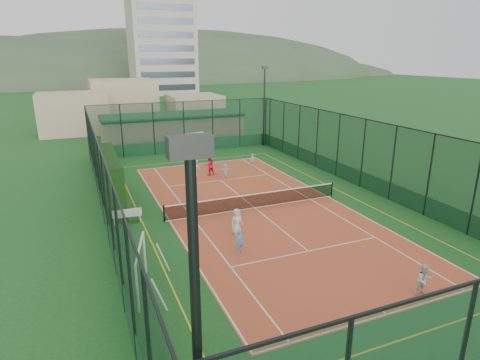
% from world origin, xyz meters
% --- Properties ---
extents(ground, '(300.00, 300.00, 0.00)m').
position_xyz_m(ground, '(0.00, 0.00, 0.00)').
color(ground, '#1B511F').
rests_on(ground, ground).
extents(court_slab, '(11.17, 23.97, 0.01)m').
position_xyz_m(court_slab, '(0.00, 0.00, 0.01)').
color(court_slab, '#AA4F25').
rests_on(court_slab, ground).
extents(tennis_net, '(11.67, 0.12, 1.06)m').
position_xyz_m(tennis_net, '(0.00, 0.00, 0.53)').
color(tennis_net, black).
rests_on(tennis_net, ground).
extents(perimeter_fence, '(18.12, 34.12, 5.00)m').
position_xyz_m(perimeter_fence, '(0.00, 0.00, 2.50)').
color(perimeter_fence, '#113420').
rests_on(perimeter_fence, ground).
extents(floodlight_ne, '(0.60, 0.26, 8.25)m').
position_xyz_m(floodlight_ne, '(8.60, 16.60, 4.12)').
color(floodlight_ne, black).
rests_on(floodlight_ne, ground).
extents(clubhouse, '(15.20, 7.20, 3.15)m').
position_xyz_m(clubhouse, '(0.00, 22.00, 1.57)').
color(clubhouse, tan).
rests_on(clubhouse, ground).
extents(apartment_tower, '(15.00, 12.00, 30.00)m').
position_xyz_m(apartment_tower, '(12.00, 82.00, 15.00)').
color(apartment_tower, beige).
rests_on(apartment_tower, ground).
extents(distant_hills, '(200.00, 60.00, 24.00)m').
position_xyz_m(distant_hills, '(0.00, 150.00, 0.00)').
color(distant_hills, '#384C33').
rests_on(distant_hills, ground).
extents(hedge_left, '(1.13, 7.50, 3.28)m').
position_xyz_m(hedge_left, '(-8.30, 4.44, 1.64)').
color(hedge_left, black).
rests_on(hedge_left, ground).
extents(white_bench, '(1.68, 0.55, 0.93)m').
position_xyz_m(white_bench, '(-7.80, 0.69, 0.47)').
color(white_bench, white).
rests_on(white_bench, ground).
extents(futsal_goal_near, '(3.18, 1.63, 1.97)m').
position_xyz_m(futsal_goal_near, '(-8.15, -6.79, 0.98)').
color(futsal_goal_near, white).
rests_on(futsal_goal_near, ground).
extents(futsal_goal_far, '(3.44, 1.62, 2.14)m').
position_xyz_m(futsal_goal_far, '(-0.06, 15.20, 1.07)').
color(futsal_goal_far, white).
rests_on(futsal_goal_far, ground).
extents(child_near_left, '(0.77, 0.57, 1.43)m').
position_xyz_m(child_near_left, '(-2.50, -3.15, 0.73)').
color(child_near_left, silver).
rests_on(child_near_left, court_slab).
extents(child_near_mid, '(0.50, 0.40, 1.19)m').
position_xyz_m(child_near_mid, '(-3.16, -5.20, 0.61)').
color(child_near_mid, '#5599F1').
rests_on(child_near_mid, court_slab).
extents(child_near_right, '(0.74, 0.63, 1.34)m').
position_xyz_m(child_near_right, '(2.23, -11.41, 0.68)').
color(child_near_right, silver).
rests_on(child_near_right, court_slab).
extents(child_far_left, '(0.91, 0.52, 1.40)m').
position_xyz_m(child_far_left, '(-1.51, 8.18, 0.71)').
color(child_far_left, silver).
rests_on(child_far_left, court_slab).
extents(child_far_right, '(0.83, 0.48, 1.34)m').
position_xyz_m(child_far_right, '(3.68, 8.53, 0.68)').
color(child_far_right, silver).
rests_on(child_far_right, court_slab).
extents(child_far_back, '(1.19, 0.58, 1.23)m').
position_xyz_m(child_far_back, '(0.48, 6.67, 0.63)').
color(child_far_back, silver).
rests_on(child_far_back, court_slab).
extents(coach, '(0.93, 0.80, 1.66)m').
position_xyz_m(coach, '(-0.32, 8.13, 0.84)').
color(coach, red).
rests_on(coach, court_slab).
extents(tennis_balls, '(3.62, 1.18, 0.07)m').
position_xyz_m(tennis_balls, '(-1.36, 1.24, 0.04)').
color(tennis_balls, '#CCE033').
rests_on(tennis_balls, court_slab).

